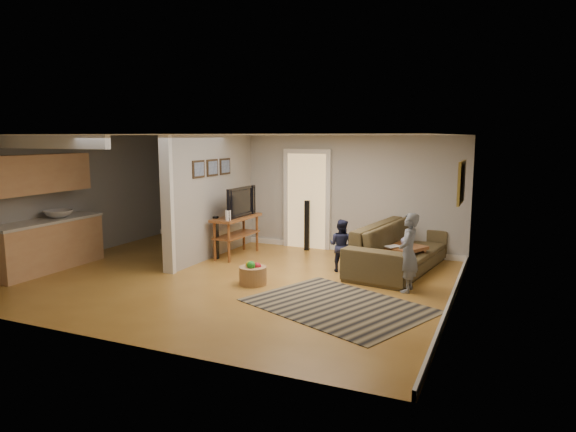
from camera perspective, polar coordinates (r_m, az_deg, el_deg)
The scene contains 11 objects.
ground at distance 9.13m, azimuth -6.52°, elevation -6.94°, with size 7.50×7.50×0.00m, color olive.
room_shell at distance 9.77m, azimuth -10.83°, elevation 2.71°, with size 7.54×6.02×2.52m.
area_rug at distance 7.71m, azimuth 5.60°, elevation -9.88°, with size 2.51×1.83×0.01m, color black.
sofa at distance 10.00m, azimuth 12.33°, elevation -5.70°, with size 2.89×1.13×0.84m, color #4B4025.
coffee_table at distance 9.88m, azimuth 11.46°, elevation -3.64°, with size 1.39×1.15×0.72m.
tv_console at distance 10.68m, azimuth -5.71°, elevation -0.45°, with size 0.54×1.34×1.14m.
speaker_left at distance 10.53m, azimuth -8.00°, elevation -2.40°, with size 0.09×0.09×0.88m, color black.
speaker_right at distance 11.22m, azimuth 2.14°, elevation -1.05°, with size 0.11×0.11×1.10m, color black.
toy_basket at distance 8.73m, azimuth -3.92°, elevation -6.49°, with size 0.46×0.46×0.41m.
child at distance 8.59m, azimuth 13.08°, elevation -8.15°, with size 0.47×0.31×1.28m, color slate.
toddler at distance 9.62m, azimuth 5.87°, elevation -6.12°, with size 0.47×0.37×0.98m, color #1D203C.
Camera 1 is at (4.43, -7.59, 2.47)m, focal length 32.00 mm.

